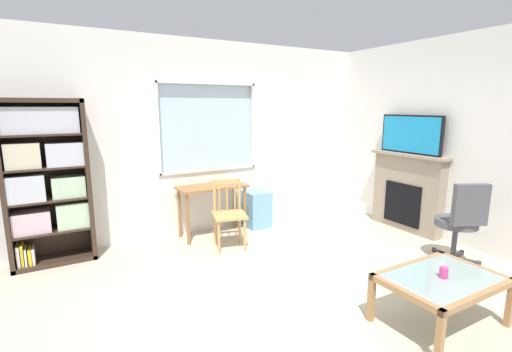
{
  "coord_description": "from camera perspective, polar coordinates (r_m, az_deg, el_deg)",
  "views": [
    {
      "loc": [
        -2.05,
        -2.77,
        1.86
      ],
      "look_at": [
        0.09,
        0.96,
        1.03
      ],
      "focal_mm": 25.58,
      "sensor_mm": 36.0,
      "label": 1
    }
  ],
  "objects": [
    {
      "name": "office_chair",
      "position": [
        4.95,
        29.44,
        -5.82
      ],
      "size": [
        0.59,
        0.62,
        1.0
      ],
      "color": "#4C4C51",
      "rests_on": "ground"
    },
    {
      "name": "ground",
      "position": [
        3.92,
        6.2,
        -17.67
      ],
      "size": [
        6.37,
        5.59,
        0.02
      ],
      "primitive_type": "cube",
      "color": "beige"
    },
    {
      "name": "coffee_table",
      "position": [
        3.6,
        27.02,
        -14.66
      ],
      "size": [
        1.01,
        0.7,
        0.44
      ],
      "color": "#8C9E99",
      "rests_on": "ground"
    },
    {
      "name": "wall_right",
      "position": [
        5.55,
        30.24,
        4.61
      ],
      "size": [
        0.12,
        4.79,
        2.79
      ],
      "primitive_type": "cube",
      "color": "white",
      "rests_on": "ground"
    },
    {
      "name": "wall_back_with_window",
      "position": [
        5.48,
        -7.74,
        5.73
      ],
      "size": [
        5.37,
        0.15,
        2.79
      ],
      "color": "white",
      "rests_on": "ground"
    },
    {
      "name": "desk_under_window",
      "position": [
        5.25,
        -6.87,
        -2.83
      ],
      "size": [
        0.97,
        0.45,
        0.74
      ],
      "color": "olive",
      "rests_on": "ground"
    },
    {
      "name": "tv",
      "position": [
        5.82,
        23.06,
        6.01
      ],
      "size": [
        0.06,
        1.0,
        0.56
      ],
      "color": "black",
      "rests_on": "fireplace"
    },
    {
      "name": "fireplace",
      "position": [
        5.96,
        22.55,
        -2.29
      ],
      "size": [
        0.26,
        1.23,
        1.17
      ],
      "color": "gray",
      "rests_on": "ground"
    },
    {
      "name": "wooden_chair",
      "position": [
        4.85,
        -4.26,
        -5.86
      ],
      "size": [
        0.51,
        0.49,
        0.9
      ],
      "color": "tan",
      "rests_on": "ground"
    },
    {
      "name": "plastic_drawer_unit",
      "position": [
        5.71,
        0.07,
        -5.15
      ],
      "size": [
        0.35,
        0.4,
        0.56
      ],
      "primitive_type": "cube",
      "color": "#72ADDB",
      "rests_on": "ground"
    },
    {
      "name": "bookshelf",
      "position": [
        4.89,
        -29.97,
        -0.05
      ],
      "size": [
        0.9,
        0.38,
        1.94
      ],
      "color": "#38281E",
      "rests_on": "ground"
    },
    {
      "name": "sippy_cup",
      "position": [
        3.54,
        27.28,
        -13.24
      ],
      "size": [
        0.07,
        0.07,
        0.09
      ],
      "primitive_type": "cylinder",
      "color": "#DB3D84",
      "rests_on": "coffee_table"
    }
  ]
}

